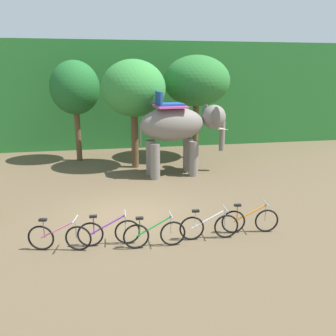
# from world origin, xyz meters

# --- Properties ---
(ground_plane) EXTENTS (80.00, 80.00, 0.00)m
(ground_plane) POSITION_xyz_m (0.00, 0.00, 0.00)
(ground_plane) COLOR brown
(foliage_hedge) EXTENTS (36.00, 6.00, 6.36)m
(foliage_hedge) POSITION_xyz_m (0.00, 13.66, 3.18)
(foliage_hedge) COLOR #28702D
(foliage_hedge) RESTS_ON ground
(tree_far_left) EXTENTS (2.49, 2.49, 5.17)m
(tree_far_left) POSITION_xyz_m (-1.97, 8.02, 3.78)
(tree_far_left) COLOR brown
(tree_far_left) RESTS_ON ground
(tree_left) EXTENTS (3.03, 3.03, 5.17)m
(tree_left) POSITION_xyz_m (0.83, 6.13, 3.81)
(tree_left) COLOR brown
(tree_left) RESTS_ON ground
(tree_far_right) EXTENTS (3.48, 3.48, 5.43)m
(tree_far_right) POSITION_xyz_m (4.27, 7.52, 4.10)
(tree_far_right) COLOR brown
(tree_far_right) RESTS_ON ground
(elephant) EXTENTS (4.21, 2.09, 3.78)m
(elephant) POSITION_xyz_m (2.68, 4.47, 2.20)
(elephant) COLOR slate
(elephant) RESTS_ON ground
(bike_pink) EXTENTS (1.68, 0.55, 0.92)m
(bike_pink) POSITION_xyz_m (-1.97, -1.97, 0.39)
(bike_pink) COLOR black
(bike_pink) RESTS_ON ground
(bike_purple) EXTENTS (1.71, 0.52, 0.92)m
(bike_purple) POSITION_xyz_m (-0.68, -1.91, 0.39)
(bike_purple) COLOR black
(bike_purple) RESTS_ON ground
(bike_green) EXTENTS (1.71, 0.52, 0.92)m
(bike_green) POSITION_xyz_m (0.53, -2.25, 0.39)
(bike_green) COLOR black
(bike_green) RESTS_ON ground
(bike_white) EXTENTS (1.71, 0.52, 0.92)m
(bike_white) POSITION_xyz_m (2.12, -2.06, 0.39)
(bike_white) COLOR black
(bike_white) RESTS_ON ground
(bike_orange) EXTENTS (1.70, 0.52, 0.92)m
(bike_orange) POSITION_xyz_m (3.43, -1.89, 0.39)
(bike_orange) COLOR black
(bike_orange) RESTS_ON ground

